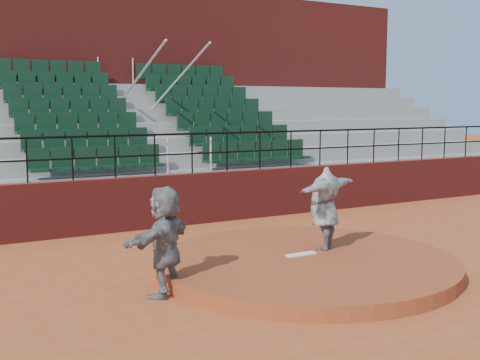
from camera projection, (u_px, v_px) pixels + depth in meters
name	position (u px, v px, depth m)	size (l,w,h in m)	color
ground	(306.00, 270.00, 11.07)	(90.00, 90.00, 0.00)	#A14A24
pitchers_mound	(306.00, 263.00, 11.06)	(5.50, 5.50, 0.25)	brown
pitching_rubber	(301.00, 254.00, 11.17)	(0.60, 0.15, 0.03)	white
boundary_wall	(193.00, 198.00, 15.33)	(24.00, 0.30, 1.30)	maroon
wall_railing	(192.00, 145.00, 15.16)	(24.04, 0.05, 1.03)	black
seating_deck	(143.00, 157.00, 18.39)	(24.00, 5.97, 4.63)	gray
press_box_facade	(104.00, 90.00, 21.56)	(24.00, 3.00, 7.10)	maroon
pitcher	(324.00, 208.00, 11.52)	(1.97, 0.54, 1.61)	black
fielder	(165.00, 241.00, 9.54)	(1.63, 0.52, 1.76)	black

